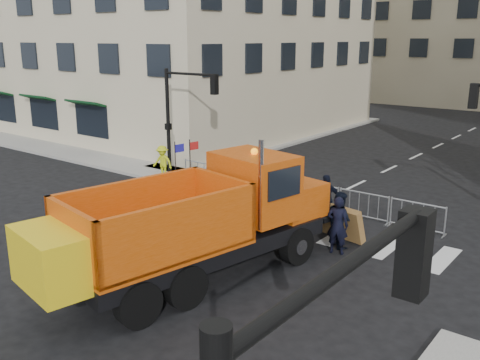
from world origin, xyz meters
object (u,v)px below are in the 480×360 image
Objects in this scene: cop_b at (340,219)px; plow_truck at (194,221)px; cop_a at (338,225)px; worker at (163,162)px; cop_c at (326,199)px.

plow_truck is at bearing 100.57° from cop_b.
cop_a is 11.41m from worker.
cop_a is at bearing -26.32° from worker.
worker is at bearing 60.96° from plow_truck.
cop_a is 0.65m from cop_b.
cop_b reaches higher than cop_c.
worker is at bearing 20.98° from cop_b.
worker is (-11.03, 2.95, -0.01)m from cop_a.
worker is at bearing -54.61° from cop_c.
cop_b is at bearing -82.58° from cop_a.
cop_a is at bearing 144.38° from cop_b.
cop_b is at bearing -11.94° from plow_truck.
plow_truck is at bearing 33.98° from cop_c.
cop_b is at bearing -23.58° from worker.
plow_truck reaches higher than cop_c.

